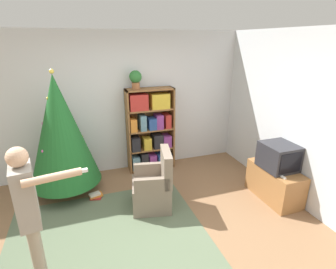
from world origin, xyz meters
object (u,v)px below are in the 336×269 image
object	(u,v)px
christmas_tree	(60,131)
standing_person	(30,211)
armchair	(154,188)
bookshelf	(150,130)
potted_plant	(136,78)
television	(279,156)

from	to	relation	value
christmas_tree	standing_person	bearing A→B (deg)	-96.81
armchair	standing_person	xyz separation A→B (m)	(-1.47, -0.97, 0.61)
bookshelf	standing_person	size ratio (longest dim) A/B	1.02
bookshelf	christmas_tree	world-z (taller)	christmas_tree
armchair	potted_plant	xyz separation A→B (m)	(0.06, 1.28, 1.46)
christmas_tree	armchair	xyz separation A→B (m)	(1.25, -0.87, -0.77)
bookshelf	potted_plant	world-z (taller)	potted_plant
christmas_tree	armchair	size ratio (longest dim) A/B	2.21
bookshelf	television	bearing A→B (deg)	-46.63
standing_person	bookshelf	bearing A→B (deg)	132.08
christmas_tree	standing_person	distance (m)	1.85
bookshelf	television	size ratio (longest dim) A/B	3.12
christmas_tree	potted_plant	xyz separation A→B (m)	(1.31, 0.42, 0.70)
television	bookshelf	bearing A→B (deg)	133.37
christmas_tree	standing_person	size ratio (longest dim) A/B	1.29
television	armchair	distance (m)	1.98
bookshelf	christmas_tree	distance (m)	1.64
armchair	television	bearing A→B (deg)	89.93
bookshelf	potted_plant	distance (m)	1.03
television	armchair	xyz separation A→B (m)	(-1.89, 0.40, -0.41)
christmas_tree	standing_person	world-z (taller)	christmas_tree
potted_plant	armchair	bearing A→B (deg)	-92.69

